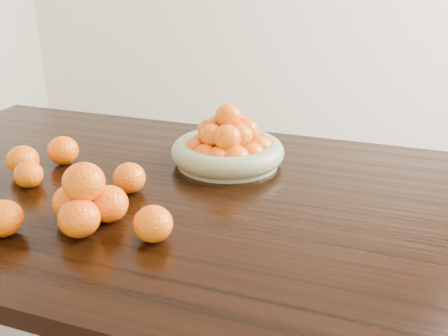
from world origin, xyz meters
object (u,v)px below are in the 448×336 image
(dining_table, at_px, (214,228))
(orange_pyramid, at_px, (86,201))
(loose_orange_0, at_px, (29,174))
(fruit_bowl, at_px, (228,147))

(dining_table, bearing_deg, orange_pyramid, -130.81)
(orange_pyramid, bearing_deg, loose_orange_0, 154.44)
(fruit_bowl, height_order, orange_pyramid, fruit_bowl)
(dining_table, bearing_deg, fruit_bowl, 99.10)
(dining_table, bearing_deg, loose_orange_0, -166.17)
(fruit_bowl, bearing_deg, orange_pyramid, -110.97)
(orange_pyramid, xyz_separation_m, loose_orange_0, (-0.24, 0.12, -0.02))
(fruit_bowl, relative_size, orange_pyramid, 1.92)
(loose_orange_0, bearing_deg, dining_table, 13.83)
(fruit_bowl, xyz_separation_m, orange_pyramid, (-0.16, -0.42, 0.01))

